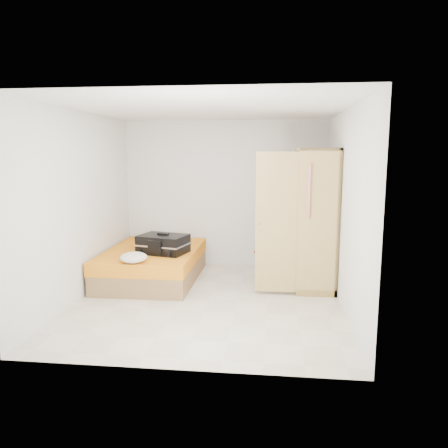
# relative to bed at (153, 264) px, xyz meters

# --- Properties ---
(room) EXTENTS (4.00, 4.02, 2.60)m
(room) POSITION_rel_bed_xyz_m (1.05, -0.90, 1.05)
(room) COLOR beige
(room) RESTS_ON ground
(bed) EXTENTS (1.42, 2.02, 0.50)m
(bed) POSITION_rel_bed_xyz_m (0.00, 0.00, 0.00)
(bed) COLOR brown
(bed) RESTS_ON ground
(wardrobe) EXTENTS (1.17, 1.20, 2.10)m
(wardrobe) POSITION_rel_bed_xyz_m (2.50, -0.04, 0.75)
(wardrobe) COLOR tan
(wardrobe) RESTS_ON ground
(person) EXTENTS (0.61, 0.76, 1.82)m
(person) POSITION_rel_bed_xyz_m (1.87, -0.06, 0.66)
(person) COLOR red
(person) RESTS_ON ground
(suitcase) EXTENTS (0.83, 0.69, 0.31)m
(suitcase) POSITION_rel_bed_xyz_m (0.24, -0.23, 0.39)
(suitcase) COLOR black
(suitcase) RESTS_ON bed
(round_cushion) EXTENTS (0.38, 0.38, 0.15)m
(round_cushion) POSITION_rel_bed_xyz_m (-0.03, -0.87, 0.32)
(round_cushion) COLOR silver
(round_cushion) RESTS_ON bed
(pillow) EXTENTS (0.54, 0.33, 0.09)m
(pillow) POSITION_rel_bed_xyz_m (-0.12, 0.85, 0.29)
(pillow) COLOR silver
(pillow) RESTS_ON bed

